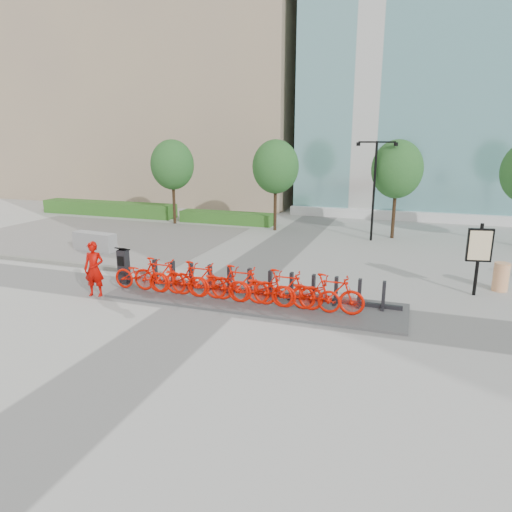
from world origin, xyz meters
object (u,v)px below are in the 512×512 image
(bike_0, at_px, (141,275))
(construction_barrel, at_px, (501,277))
(jersey_barrier, at_px, (95,242))
(map_sign, at_px, (479,248))
(kiosk, at_px, (124,266))
(worker_red, at_px, (94,269))

(bike_0, xyz_separation_m, construction_barrel, (11.59, 4.20, -0.12))
(bike_0, distance_m, construction_barrel, 12.33)
(jersey_barrier, xyz_separation_m, map_sign, (16.15, -1.11, 1.19))
(bike_0, bearing_deg, jersey_barrier, 50.40)
(map_sign, bearing_deg, jersey_barrier, 164.90)
(kiosk, relative_size, map_sign, 0.55)
(kiosk, distance_m, jersey_barrier, 6.03)
(bike_0, bearing_deg, construction_barrel, -70.06)
(worker_red, xyz_separation_m, jersey_barrier, (-4.21, 5.32, -0.49))
(bike_0, xyz_separation_m, map_sign, (10.71, 3.39, 1.00))
(bike_0, distance_m, map_sign, 11.27)
(worker_red, distance_m, jersey_barrier, 6.80)
(worker_red, relative_size, jersey_barrier, 0.83)
(worker_red, height_order, construction_barrel, worker_red)
(bike_0, height_order, worker_red, worker_red)
(kiosk, relative_size, worker_red, 0.73)
(jersey_barrier, bearing_deg, worker_red, -45.15)
(kiosk, distance_m, construction_barrel, 13.13)
(worker_red, bearing_deg, jersey_barrier, 115.56)
(worker_red, bearing_deg, kiosk, 66.25)
(worker_red, bearing_deg, bike_0, 20.74)
(worker_red, relative_size, map_sign, 0.76)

